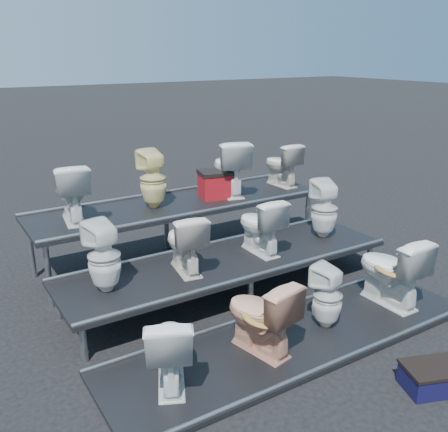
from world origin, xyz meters
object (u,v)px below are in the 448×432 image
toilet_11 (282,164)px  toilet_8 (71,192)px  step_stool (436,379)px  toilet_7 (324,209)px  toilet_4 (104,257)px  red_crate (217,186)px  toilet_0 (169,347)px  toilet_2 (328,296)px  toilet_5 (185,242)px  toilet_9 (153,179)px  toilet_6 (260,225)px  toilet_10 (230,167)px  toilet_3 (391,270)px  toilet_1 (260,315)px

toilet_11 → toilet_8: bearing=-0.4°
step_stool → toilet_7: bearing=89.7°
toilet_4 → toilet_8: bearing=-103.1°
toilet_7 → red_crate: toilet_7 is taller
toilet_0 → toilet_2: (1.88, 0.00, -0.01)m
toilet_8 → toilet_4: bearing=95.2°
toilet_5 → step_stool: size_ratio=1.24×
toilet_7 → toilet_9: (-1.94, 1.30, 0.40)m
toilet_4 → step_stool: 3.43m
toilet_4 → toilet_6: (2.03, 0.00, -0.03)m
toilet_2 → red_crate: bearing=-108.4°
toilet_0 → toilet_10: (2.28, 2.60, 0.85)m
toilet_2 → toilet_10: bearing=-113.7°
toilet_11 → toilet_10: bearing=-0.4°
toilet_10 → toilet_11: bearing=-164.8°
red_crate → step_stool: (-0.01, -3.83, -0.93)m
toilet_0 → toilet_10: 3.56m
toilet_4 → toilet_3: bearing=145.8°
toilet_2 → toilet_5: size_ratio=1.00×
toilet_4 → red_crate: bearing=-160.2°
toilet_3 → toilet_11: 2.73m
toilet_5 → toilet_8: size_ratio=0.95×
toilet_9 → step_stool: bearing=100.8°
toilet_11 → step_stool: (-1.23, -3.87, -1.10)m
toilet_0 → toilet_5: (0.85, 1.30, 0.39)m
toilet_0 → toilet_10: size_ratio=0.89×
toilet_11 → toilet_5: bearing=27.9°
toilet_3 → toilet_0: bearing=-0.2°
red_crate → toilet_5: bearing=-120.9°
toilet_2 → toilet_8: bearing=-68.2°
toilet_7 → toilet_3: bearing=98.7°
toilet_5 → red_crate: (1.19, 1.26, 0.22)m
toilet_5 → toilet_9: 1.39m
toilet_9 → red_crate: 1.01m
toilet_9 → step_stool: 4.15m
toilet_2 → toilet_8: size_ratio=0.94×
toilet_0 → toilet_5: size_ratio=1.04×
toilet_1 → toilet_4: (-1.10, 1.30, 0.40)m
toilet_0 → toilet_5: toilet_5 is taller
toilet_10 → toilet_4: bearing=43.7°
toilet_5 → red_crate: size_ratio=1.47×
toilet_1 → toilet_2: size_ratio=1.11×
toilet_3 → toilet_8: 3.98m
toilet_0 → toilet_9: (1.05, 2.60, 0.83)m
toilet_2 → toilet_9: toilet_9 is taller
toilet_6 → toilet_9: size_ratio=0.91×
toilet_1 → toilet_5: 1.36m
toilet_1 → red_crate: 2.83m
toilet_6 → red_crate: bearing=-94.7°
toilet_8 → toilet_9: toilet_9 is taller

